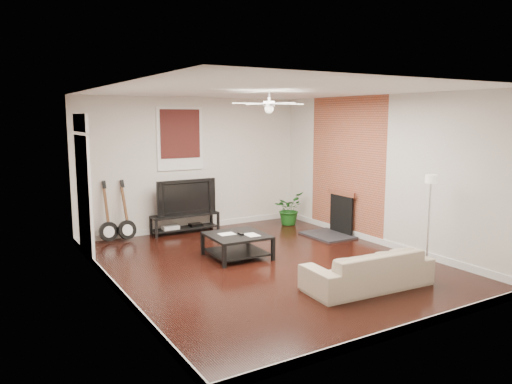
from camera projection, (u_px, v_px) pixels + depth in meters
room at (269, 180)px, 7.81m from camera, size 5.01×6.01×2.81m
brick_accent at (346, 166)px, 9.92m from camera, size 0.02×2.20×2.80m
fireplace at (334, 213)px, 9.92m from camera, size 0.80×1.10×0.92m
window_back at (180, 139)px, 10.10m from camera, size 1.00×0.06×1.30m
door_left at (85, 186)px, 8.21m from camera, size 0.08×1.00×2.50m
tv_stand at (185, 223)px, 10.20m from camera, size 1.42×0.38×0.40m
tv at (184, 196)px, 10.13m from camera, size 1.27×0.17×0.73m
coffee_table at (237, 246)px, 8.40m from camera, size 1.00×1.00×0.40m
sofa at (368, 269)px, 6.90m from camera, size 1.91×0.85×0.55m
floor_lamp at (429, 223)px, 7.59m from camera, size 0.27×0.27×1.53m
potted_plant at (289, 209)px, 10.94m from camera, size 0.86×0.83×0.73m
guitar_left at (108, 212)px, 9.31m from camera, size 0.40×0.31×1.21m
guitar_right at (126, 210)px, 9.46m from camera, size 0.42×0.34×1.21m
ceiling_fan at (269, 104)px, 7.63m from camera, size 1.24×1.24×0.32m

